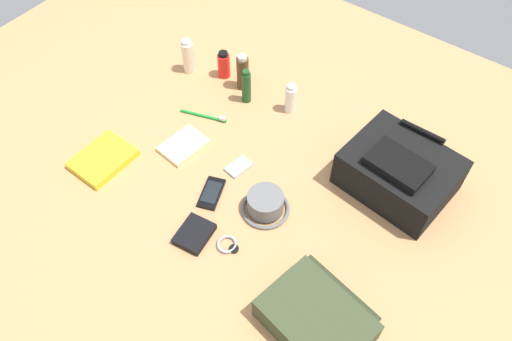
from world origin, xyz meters
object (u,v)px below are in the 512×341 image
object	(u,v)px
sunscreen_spray	(224,65)
bucket_hat	(265,204)
toothpaste_tube	(291,99)
wristwatch	(228,245)
shampoo_bottle	(246,87)
toiletry_pouch	(317,319)
cologne_bottle	(243,72)
media_player	(238,167)
toothbrush	(206,116)
wallet	(194,234)
paperback_novel	(103,159)
backpack	(399,172)
lotion_bottle	(188,56)
cell_phone	(212,193)
notepad	(184,145)

from	to	relation	value
sunscreen_spray	bucket_hat	bearing A→B (deg)	-39.67
toothpaste_tube	wristwatch	distance (m)	0.59
shampoo_bottle	toothpaste_tube	bearing A→B (deg)	18.95
toiletry_pouch	cologne_bottle	distance (m)	0.93
media_player	wristwatch	world-z (taller)	same
toothpaste_tube	toothbrush	bearing A→B (deg)	-136.40
toothpaste_tube	shampoo_bottle	bearing A→B (deg)	-161.05
toiletry_pouch	wallet	distance (m)	0.43
paperback_novel	media_player	bearing A→B (deg)	32.97
backpack	shampoo_bottle	size ratio (longest dim) A/B	2.50
lotion_bottle	media_player	xyz separation A→B (m)	(0.44, -0.27, -0.06)
sunscreen_spray	wristwatch	size ratio (longest dim) A/B	1.55
backpack	cell_phone	world-z (taller)	backpack
toiletry_pouch	bucket_hat	size ratio (longest dim) A/B	2.00
cologne_bottle	media_player	xyz separation A→B (m)	(0.22, -0.32, -0.07)
cologne_bottle	toothpaste_tube	bearing A→B (deg)	1.07
wristwatch	wallet	xyz separation A→B (m)	(-0.10, -0.03, 0.01)
bucket_hat	toothpaste_tube	world-z (taller)	toothpaste_tube
cell_phone	toothbrush	size ratio (longest dim) A/B	0.78
cell_phone	toothbrush	distance (m)	0.33
backpack	notepad	size ratio (longest dim) A/B	2.33
toiletry_pouch	lotion_bottle	bearing A→B (deg)	148.94
shampoo_bottle	toothpaste_tube	xyz separation A→B (m)	(0.15, 0.05, -0.01)
toiletry_pouch	bucket_hat	distance (m)	0.39
cell_phone	notepad	size ratio (longest dim) A/B	0.88
cell_phone	wristwatch	size ratio (longest dim) A/B	1.85
media_player	toothpaste_tube	bearing A→B (deg)	92.45
cologne_bottle	cell_phone	distance (m)	0.50
cologne_bottle	wallet	bearing A→B (deg)	-65.20
sunscreen_spray	paperback_novel	size ratio (longest dim) A/B	0.57
cell_phone	notepad	bearing A→B (deg)	154.73
media_player	paperback_novel	bearing A→B (deg)	-147.03
backpack	paperback_novel	bearing A→B (deg)	-149.28
bucket_hat	cologne_bottle	distance (m)	0.55
bucket_hat	toothbrush	bearing A→B (deg)	154.49
sunscreen_spray	media_player	xyz separation A→B (m)	(0.32, -0.32, -0.05)
wallet	cologne_bottle	bearing A→B (deg)	106.73
sunscreen_spray	media_player	size ratio (longest dim) A/B	1.20
media_player	cologne_bottle	bearing A→B (deg)	125.17
bucket_hat	wristwatch	world-z (taller)	bucket_hat
cell_phone	wristwatch	world-z (taller)	cell_phone
toiletry_pouch	paperback_novel	size ratio (longest dim) A/B	1.58
backpack	cell_phone	distance (m)	0.59
notepad	bucket_hat	bearing A→B (deg)	0.15
paperback_novel	toothbrush	world-z (taller)	paperback_novel
wristwatch	wallet	size ratio (longest dim) A/B	0.65
media_player	wallet	distance (m)	0.28
backpack	wallet	size ratio (longest dim) A/B	3.18
sunscreen_spray	cell_phone	distance (m)	0.56
paperback_novel	notepad	distance (m)	0.27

